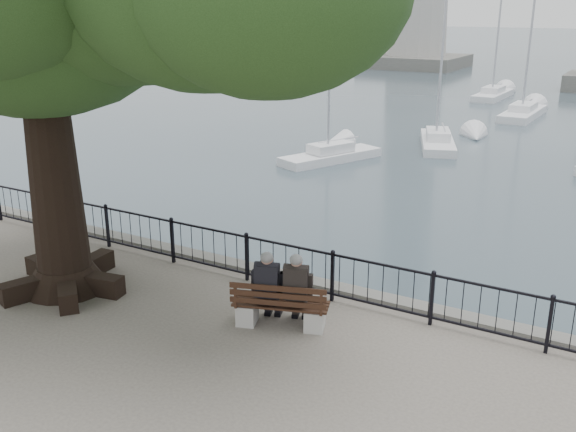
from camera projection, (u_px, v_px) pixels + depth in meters
The scene contains 9 objects.
harbor at pixel (300, 303), 13.71m from camera, with size 260.00×260.00×1.20m.
railing at pixel (288, 265), 12.97m from camera, with size 22.06×0.06×1.00m.
bench at pixel (280, 311), 11.55m from camera, with size 1.81×1.05×0.92m.
person_left at pixel (269, 290), 11.57m from camera, with size 0.58×0.79×1.45m.
person_right at pixel (297, 292), 11.48m from camera, with size 0.58×0.79×1.45m.
sailboat_a at pixel (331, 154), 28.25m from camera, with size 3.18×5.08×9.07m.
sailboat_b at pixel (438, 140), 31.12m from camera, with size 3.19×5.45×10.60m.
sailboat_f at pixel (523, 111), 39.24m from camera, with size 1.87×6.14×13.54m.
sailboat_h at pixel (493, 93), 47.31m from camera, with size 1.86×6.08×13.90m.
Camera 1 is at (5.99, -7.91, 5.56)m, focal length 40.00 mm.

